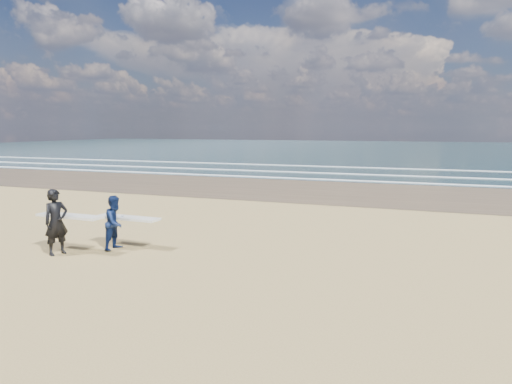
% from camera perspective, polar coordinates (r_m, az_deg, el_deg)
% --- Properties ---
extents(ocean, '(220.00, 100.00, 0.02)m').
position_cam_1_polar(ocean, '(82.72, 27.38, 4.53)').
color(ocean, '#183135').
rests_on(ocean, ground).
extents(surfer_near, '(2.21, 1.05, 1.99)m').
position_cam_1_polar(surfer_near, '(15.00, -23.55, -3.39)').
color(surfer_near, black).
rests_on(surfer_near, ground).
extents(surfer_far, '(2.21, 1.08, 1.71)m').
position_cam_1_polar(surfer_far, '(15.02, -17.03, -3.62)').
color(surfer_far, '#0C1A44').
rests_on(surfer_far, ground).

